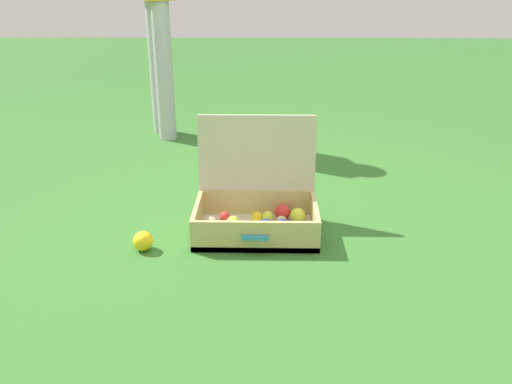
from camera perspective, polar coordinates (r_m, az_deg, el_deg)
ground_plane at (r=2.41m, az=0.28°, el=-4.13°), size 16.00×16.00×0.00m
open_suitcase at (r=2.37m, az=0.15°, el=-1.73°), size 0.54×0.42×0.49m
stray_ball_on_grass at (r=2.27m, az=-12.04°, el=-5.17°), size 0.08×0.08×0.08m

